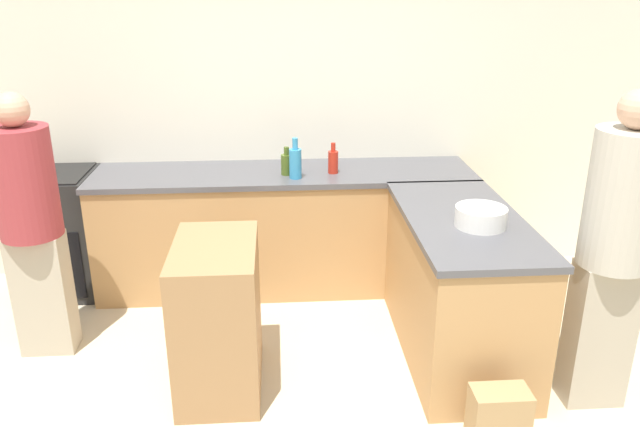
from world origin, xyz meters
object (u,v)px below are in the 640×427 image
at_px(island_table, 218,317).
at_px(person_by_range, 31,220).
at_px(olive_oil_bottle, 287,164).
at_px(person_at_peninsula, 615,245).
at_px(mixing_bowl, 481,217).
at_px(hot_sauce_bottle, 333,161).
at_px(dish_soap_bottle, 295,162).
at_px(range_oven, 58,233).
at_px(paper_bag, 498,420).
at_px(water_bottle_blue, 296,162).

relative_size(island_table, person_by_range, 0.53).
xyz_separation_m(olive_oil_bottle, person_at_peninsula, (1.68, -1.49, -0.05)).
distance_m(mixing_bowl, hot_sauce_bottle, 1.34).
bearing_deg(dish_soap_bottle, island_table, -113.84).
height_order(range_oven, hot_sauce_bottle, hot_sauce_bottle).
xyz_separation_m(dish_soap_bottle, paper_bag, (0.95, -1.77, -0.87)).
bearing_deg(island_table, person_by_range, 158.13).
bearing_deg(hot_sauce_bottle, mixing_bowl, -56.03).
bearing_deg(mixing_bowl, range_oven, 156.72).
distance_m(dish_soap_bottle, paper_bag, 2.18).
xyz_separation_m(olive_oil_bottle, person_by_range, (-1.56, -0.74, -0.11)).
height_order(dish_soap_bottle, person_by_range, person_by_range).
bearing_deg(dish_soap_bottle, water_bottle_blue, 87.47).
bearing_deg(island_table, range_oven, 134.76).
xyz_separation_m(mixing_bowl, dish_soap_bottle, (-1.03, 1.01, 0.06)).
relative_size(range_oven, person_at_peninsula, 0.53).
relative_size(mixing_bowl, paper_bag, 0.84).
relative_size(olive_oil_bottle, person_by_range, 0.12).
distance_m(mixing_bowl, dish_soap_bottle, 1.44).
height_order(water_bottle_blue, person_by_range, person_by_range).
relative_size(island_table, olive_oil_bottle, 4.30).
bearing_deg(island_table, mixing_bowl, 3.80).
bearing_deg(mixing_bowl, hot_sauce_bottle, 123.97).
xyz_separation_m(island_table, olive_oil_bottle, (0.43, 1.20, 0.56)).
relative_size(person_at_peninsula, paper_bag, 5.08).
xyz_separation_m(hot_sauce_bottle, person_by_range, (-1.90, -0.76, -0.11)).
xyz_separation_m(mixing_bowl, water_bottle_blue, (-1.02, 1.16, 0.02)).
xyz_separation_m(mixing_bowl, hot_sauce_bottle, (-0.75, 1.11, 0.03)).
relative_size(person_by_range, person_at_peninsula, 0.94).
distance_m(island_table, mixing_bowl, 1.61).
bearing_deg(olive_oil_bottle, mixing_bowl, -45.20).
distance_m(island_table, paper_bag, 1.61).
xyz_separation_m(water_bottle_blue, olive_oil_bottle, (-0.07, -0.06, 0.01)).
bearing_deg(paper_bag, mixing_bowl, 84.14).
xyz_separation_m(range_oven, olive_oil_bottle, (1.73, -0.12, 0.54)).
relative_size(hot_sauce_bottle, person_by_range, 0.14).
bearing_deg(water_bottle_blue, paper_bag, -63.84).
height_order(water_bottle_blue, person_at_peninsula, person_at_peninsula).
bearing_deg(hot_sauce_bottle, olive_oil_bottle, -177.33).
xyz_separation_m(dish_soap_bottle, person_by_range, (-1.62, -0.65, -0.14)).
bearing_deg(range_oven, person_at_peninsula, -25.29).
distance_m(olive_oil_bottle, person_at_peninsula, 2.25).
height_order(water_bottle_blue, dish_soap_bottle, dish_soap_bottle).
relative_size(olive_oil_bottle, paper_bag, 0.59).
distance_m(water_bottle_blue, paper_bag, 2.29).
relative_size(range_oven, water_bottle_blue, 5.00).
bearing_deg(water_bottle_blue, olive_oil_bottle, -136.19).
relative_size(dish_soap_bottle, person_by_range, 0.18).
height_order(mixing_bowl, water_bottle_blue, water_bottle_blue).
height_order(range_oven, water_bottle_blue, water_bottle_blue).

